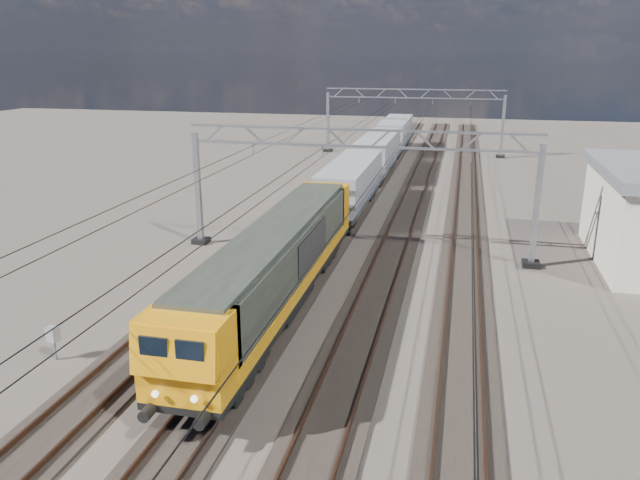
% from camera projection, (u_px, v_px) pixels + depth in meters
% --- Properties ---
extents(ground, '(160.00, 160.00, 0.00)m').
position_uv_depth(ground, '(343.00, 278.00, 31.83)').
color(ground, '#2A241F').
rests_on(ground, ground).
extents(track_outer_west, '(2.60, 140.00, 0.30)m').
position_uv_depth(track_outer_west, '(232.00, 268.00, 33.09)').
color(track_outer_west, black).
rests_on(track_outer_west, ground).
extents(track_loco, '(2.60, 140.00, 0.30)m').
position_uv_depth(track_loco, '(305.00, 274.00, 32.24)').
color(track_loco, black).
rests_on(track_loco, ground).
extents(track_inner_east, '(2.60, 140.00, 0.30)m').
position_uv_depth(track_inner_east, '(382.00, 280.00, 31.38)').
color(track_inner_east, black).
rests_on(track_inner_east, ground).
extents(track_outer_east, '(2.60, 140.00, 0.30)m').
position_uv_depth(track_outer_east, '(463.00, 286.00, 30.52)').
color(track_outer_east, black).
rests_on(track_outer_east, ground).
extents(catenary_gantry_mid, '(19.90, 0.90, 7.11)m').
position_uv_depth(catenary_gantry_mid, '(358.00, 187.00, 34.41)').
color(catenary_gantry_mid, '#9599A3').
rests_on(catenary_gantry_mid, ground).
extents(catenary_gantry_far, '(19.90, 0.90, 7.11)m').
position_uv_depth(catenary_gantry_far, '(413.00, 119.00, 67.95)').
color(catenary_gantry_far, '#9599A3').
rests_on(catenary_gantry_far, ground).
extents(overhead_wires, '(12.03, 140.00, 0.53)m').
position_uv_depth(overhead_wires, '(369.00, 143.00, 37.59)').
color(overhead_wires, black).
rests_on(overhead_wires, ground).
extents(locomotive, '(2.76, 21.10, 3.62)m').
position_uv_depth(locomotive, '(277.00, 263.00, 27.04)').
color(locomotive, black).
rests_on(locomotive, ground).
extents(hopper_wagon_lead, '(3.38, 13.00, 3.25)m').
position_uv_depth(hopper_wagon_lead, '(350.00, 183.00, 43.55)').
color(hopper_wagon_lead, black).
rests_on(hopper_wagon_lead, ground).
extents(hopper_wagon_mid, '(3.38, 13.00, 3.25)m').
position_uv_depth(hopper_wagon_mid, '(378.00, 152.00, 56.78)').
color(hopper_wagon_mid, black).
rests_on(hopper_wagon_mid, ground).
extents(hopper_wagon_third, '(3.38, 13.00, 3.25)m').
position_uv_depth(hopper_wagon_third, '(395.00, 132.00, 70.01)').
color(hopper_wagon_third, black).
rests_on(hopper_wagon_third, ground).
extents(trackside_cabinet, '(0.52, 0.44, 1.34)m').
position_uv_depth(trackside_cabinet, '(53.00, 335.00, 23.17)').
color(trackside_cabinet, '#9599A3').
rests_on(trackside_cabinet, ground).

